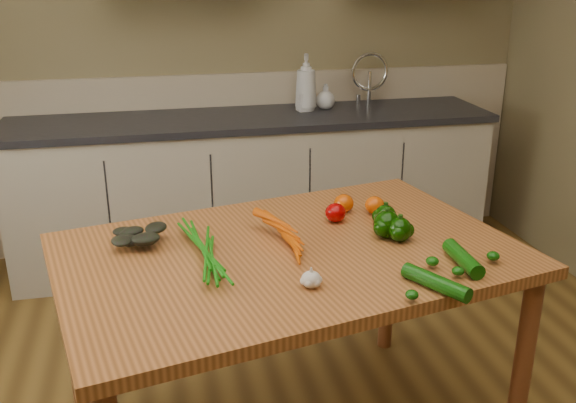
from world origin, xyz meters
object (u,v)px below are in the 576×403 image
(garlic_bulb, at_px, (311,279))
(zucchini_a, at_px, (463,258))
(table, at_px, (289,273))
(zucchini_b, at_px, (436,282))
(soap_bottle_a, at_px, (306,83))
(soap_bottle_b, at_px, (304,97))
(leafy_greens, at_px, (140,230))
(pepper_b, at_px, (385,216))
(pepper_a, at_px, (387,224))
(tomato_a, at_px, (335,213))
(tomato_c, at_px, (375,205))
(tomato_b, at_px, (344,203))
(soap_bottle_c, at_px, (326,96))
(pepper_c, at_px, (400,230))
(carrot_bunch, at_px, (260,238))

(garlic_bulb, relative_size, zucchini_a, 0.29)
(table, relative_size, zucchini_b, 7.51)
(soap_bottle_a, distance_m, soap_bottle_b, 0.09)
(leafy_greens, relative_size, pepper_b, 2.72)
(pepper_a, xyz_separation_m, tomato_a, (-0.14, 0.18, -0.01))
(tomato_a, bearing_deg, tomato_c, 15.42)
(tomato_b, bearing_deg, pepper_b, -58.06)
(garlic_bulb, height_order, pepper_b, pepper_b)
(garlic_bulb, bearing_deg, soap_bottle_c, 73.35)
(soap_bottle_a, bearing_deg, soap_bottle_c, -155.41)
(pepper_a, xyz_separation_m, pepper_b, (0.03, 0.10, -0.01))
(soap_bottle_a, bearing_deg, zucchini_a, 104.14)
(pepper_a, distance_m, tomato_a, 0.22)
(leafy_greens, bearing_deg, tomato_c, 6.72)
(garlic_bulb, xyz_separation_m, tomato_b, (0.28, 0.58, 0.01))
(soap_bottle_a, height_order, tomato_c, soap_bottle_a)
(soap_bottle_b, bearing_deg, pepper_c, 79.30)
(soap_bottle_a, xyz_separation_m, zucchini_a, (0.02, -2.02, -0.22))
(soap_bottle_a, distance_m, garlic_bulb, 2.12)
(carrot_bunch, height_order, tomato_a, carrot_bunch)
(tomato_c, bearing_deg, pepper_a, -98.97)
(carrot_bunch, bearing_deg, tomato_b, 23.38)
(soap_bottle_b, xyz_separation_m, leafy_greens, (-0.98, -1.61, -0.11))
(pepper_b, bearing_deg, garlic_bulb, -133.68)
(pepper_c, xyz_separation_m, zucchini_b, (-0.03, -0.36, -0.02))
(soap_bottle_c, height_order, leafy_greens, soap_bottle_c)
(table, bearing_deg, zucchini_a, -37.04)
(leafy_greens, xyz_separation_m, pepper_c, (0.89, -0.16, -0.01))
(soap_bottle_a, xyz_separation_m, tomato_c, (-0.10, -1.52, -0.21))
(table, height_order, pepper_c, pepper_c)
(pepper_c, bearing_deg, tomato_b, 109.26)
(soap_bottle_a, relative_size, soap_bottle_b, 2.02)
(table, bearing_deg, pepper_a, -7.07)
(pepper_b, xyz_separation_m, zucchini_b, (-0.03, -0.50, -0.02))
(soap_bottle_c, height_order, carrot_bunch, soap_bottle_c)
(garlic_bulb, bearing_deg, tomato_a, 65.74)
(soap_bottle_c, height_order, tomato_a, soap_bottle_c)
(leafy_greens, relative_size, tomato_b, 2.82)
(tomato_b, relative_size, zucchini_a, 0.37)
(pepper_c, bearing_deg, soap_bottle_b, 87.20)
(soap_bottle_b, distance_m, tomato_a, 1.58)
(pepper_b, relative_size, tomato_b, 1.03)
(carrot_bunch, height_order, pepper_a, pepper_a)
(pepper_a, relative_size, zucchini_b, 0.43)
(table, distance_m, tomato_a, 0.33)
(soap_bottle_c, bearing_deg, garlic_bulb, -68.91)
(soap_bottle_a, xyz_separation_m, leafy_greens, (-0.99, -1.63, -0.19))
(table, bearing_deg, garlic_bulb, -100.90)
(soap_bottle_c, relative_size, pepper_c, 1.74)
(pepper_a, bearing_deg, soap_bottle_b, 86.07)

